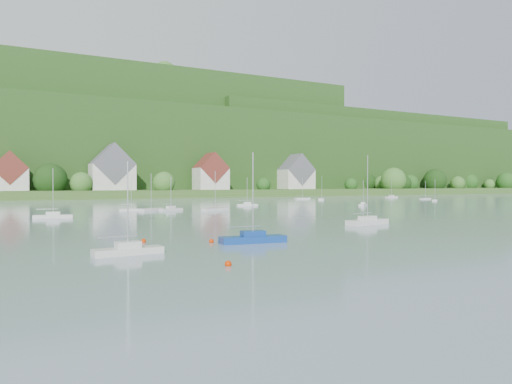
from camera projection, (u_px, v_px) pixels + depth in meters
far_shore_strip at (93, 194)px, 192.65m from camera, size 600.00×60.00×3.00m
forested_ridge at (72, 151)px, 253.08m from camera, size 620.00×181.22×69.89m
village_building_1 at (10, 174)px, 168.79m from camera, size 12.00×9.36×14.00m
village_building_2 at (112, 171)px, 184.23m from camera, size 16.00×11.44×18.00m
village_building_3 at (211, 174)px, 201.16m from camera, size 13.00×10.40×15.50m
village_building_4 at (296, 175)px, 225.72m from camera, size 15.00×10.40×16.50m
near_sailboat_1 at (253, 238)px, 44.62m from camera, size 6.38×2.46×8.39m
near_sailboat_3 at (367, 221)px, 64.29m from camera, size 7.12×3.23×9.28m
near_sailboat_6 at (128, 249)px, 37.12m from camera, size 5.44×1.87×7.22m
mooring_buoy_0 at (211, 243)px, 44.70m from camera, size 0.45×0.45×0.45m
mooring_buoy_2 at (366, 220)px, 71.93m from camera, size 0.42×0.42×0.42m
mooring_buoy_3 at (144, 242)px, 44.95m from camera, size 0.44×0.44×0.44m
mooring_buoy_5 at (228, 266)px, 32.02m from camera, size 0.47×0.47×0.47m
far_sailboat_cluster at (159, 205)px, 116.85m from camera, size 195.48×67.12×8.71m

